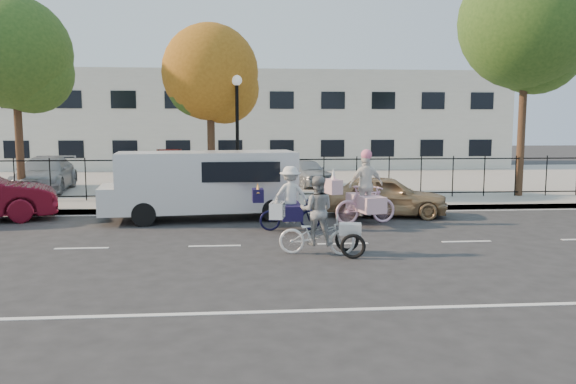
{
  "coord_description": "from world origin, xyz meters",
  "views": [
    {
      "loc": [
        0.64,
        -12.81,
        2.79
      ],
      "look_at": [
        1.8,
        1.2,
        1.1
      ],
      "focal_mm": 35.0,
      "sensor_mm": 36.0,
      "label": 1
    }
  ],
  "objects": [
    {
      "name": "building",
      "position": [
        0.0,
        25.0,
        3.0
      ],
      "size": [
        34.0,
        10.0,
        6.0
      ],
      "primitive_type": "cube",
      "color": "silver",
      "rests_on": "ground"
    },
    {
      "name": "lot_car_d",
      "position": [
        3.37,
        11.26,
        0.75
      ],
      "size": [
        2.54,
        3.79,
        1.2
      ],
      "primitive_type": "imported",
      "rotation": [
        0.0,
        0.0,
        0.35
      ],
      "color": "#9CA0A3",
      "rests_on": "parking_lot"
    },
    {
      "name": "tree_west",
      "position": [
        -7.21,
        8.26,
        5.12
      ],
      "size": [
        3.99,
        3.99,
        7.31
      ],
      "color": "#442D1D",
      "rests_on": "ground"
    },
    {
      "name": "lot_car_a",
      "position": [
        -7.18,
        10.19,
        0.83
      ],
      "size": [
        2.39,
        4.84,
        1.35
      ],
      "primitive_type": "imported",
      "rotation": [
        0.0,
        0.0,
        0.11
      ],
      "color": "#929699",
      "rests_on": "parking_lot"
    },
    {
      "name": "lot_car_c",
      "position": [
        -1.19,
        9.71,
        0.81
      ],
      "size": [
        2.27,
        4.22,
        1.32
      ],
      "primitive_type": "imported",
      "rotation": [
        0.0,
        0.0,
        0.23
      ],
      "color": "#4E4F56",
      "rests_on": "parking_lot"
    },
    {
      "name": "tree_mid",
      "position": [
        -0.34,
        8.26,
        4.52
      ],
      "size": [
        3.55,
        3.52,
        6.46
      ],
      "color": "#442D1D",
      "rests_on": "ground"
    },
    {
      "name": "curb",
      "position": [
        0.0,
        5.05,
        0.07
      ],
      "size": [
        60.0,
        0.1,
        0.15
      ],
      "primitive_type": "cube",
      "color": "#A8A399",
      "rests_on": "ground"
    },
    {
      "name": "lamppost",
      "position": [
        0.5,
        6.8,
        3.11
      ],
      "size": [
        0.36,
        0.36,
        4.33
      ],
      "color": "black",
      "rests_on": "sidewalk"
    },
    {
      "name": "ground",
      "position": [
        0.0,
        0.0,
        0.0
      ],
      "size": [
        120.0,
        120.0,
        0.0
      ],
      "primitive_type": "plane",
      "color": "#333334"
    },
    {
      "name": "white_van",
      "position": [
        -0.48,
        3.8,
        1.1
      ],
      "size": [
        5.83,
        2.52,
        2.0
      ],
      "rotation": [
        0.0,
        0.0,
        0.12
      ],
      "color": "silver",
      "rests_on": "ground"
    },
    {
      "name": "gold_sedan",
      "position": [
        5.02,
        3.9,
        0.63
      ],
      "size": [
        3.92,
        2.16,
        1.26
      ],
      "primitive_type": "imported",
      "rotation": [
        0.0,
        0.0,
        1.38
      ],
      "color": "#A38258",
      "rests_on": "ground"
    },
    {
      "name": "street_sign",
      "position": [
        -1.85,
        6.8,
        1.42
      ],
      "size": [
        0.85,
        0.06,
        1.8
      ],
      "color": "black",
      "rests_on": "sidewalk"
    },
    {
      "name": "sidewalk",
      "position": [
        0.0,
        6.1,
        0.07
      ],
      "size": [
        60.0,
        2.2,
        0.15
      ],
      "primitive_type": "cube",
      "color": "#A8A399",
      "rests_on": "ground"
    },
    {
      "name": "parking_lot",
      "position": [
        0.0,
        15.0,
        0.07
      ],
      "size": [
        60.0,
        15.6,
        0.15
      ],
      "primitive_type": "cube",
      "color": "#A8A399",
      "rests_on": "ground"
    },
    {
      "name": "bull_bike",
      "position": [
        1.88,
        1.81,
        0.68
      ],
      "size": [
        1.83,
        1.25,
        1.71
      ],
      "rotation": [
        0.0,
        0.0,
        1.6
      ],
      "color": "black",
      "rests_on": "ground"
    },
    {
      "name": "lot_car_b",
      "position": [
        -2.43,
        10.44,
        0.76
      ],
      "size": [
        3.19,
        4.78,
        1.22
      ],
      "primitive_type": "imported",
      "rotation": [
        0.0,
        0.0,
        -0.29
      ],
      "color": "silver",
      "rests_on": "parking_lot"
    },
    {
      "name": "iron_fence",
      "position": [
        0.0,
        7.2,
        0.9
      ],
      "size": [
        58.0,
        0.06,
        1.5
      ],
      "primitive_type": null,
      "color": "black",
      "rests_on": "sidewalk"
    },
    {
      "name": "unicorn_bike",
      "position": [
        4.07,
        2.58,
        0.78
      ],
      "size": [
        2.14,
        1.53,
        2.11
      ],
      "rotation": [
        0.0,
        0.0,
        1.8
      ],
      "color": "#F8BDDA",
      "rests_on": "ground"
    },
    {
      "name": "road_markings",
      "position": [
        0.0,
        0.0,
        0.01
      ],
      "size": [
        60.0,
        9.52,
        0.01
      ],
      "primitive_type": null,
      "color": "silver",
      "rests_on": "ground"
    },
    {
      "name": "tree_east",
      "position": [
        11.14,
        7.36,
        6.26
      ],
      "size": [
        4.87,
        4.87,
        8.94
      ],
      "color": "#442D1D",
      "rests_on": "ground"
    },
    {
      "name": "zebra_trike",
      "position": [
        2.24,
        -1.01,
        0.66
      ],
      "size": [
        2.0,
        1.01,
        1.71
      ],
      "rotation": [
        0.0,
        0.0,
        1.37
      ],
      "color": "white",
      "rests_on": "ground"
    }
  ]
}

